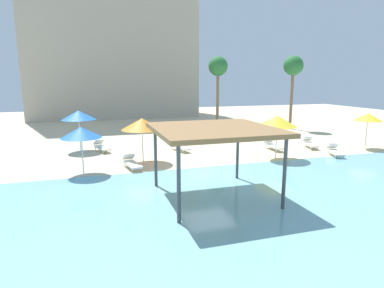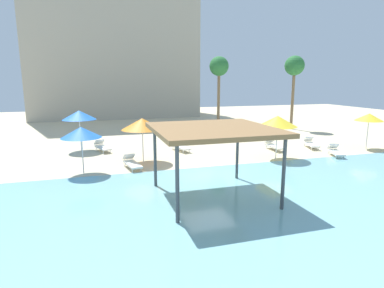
{
  "view_description": "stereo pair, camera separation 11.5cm",
  "coord_description": "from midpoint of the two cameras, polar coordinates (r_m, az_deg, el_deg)",
  "views": [
    {
      "loc": [
        -5.55,
        -15.04,
        4.87
      ],
      "look_at": [
        -0.26,
        2.0,
        1.3
      ],
      "focal_mm": 30.19,
      "sensor_mm": 36.0,
      "label": 1
    },
    {
      "loc": [
        -5.44,
        -15.08,
        4.87
      ],
      "look_at": [
        -0.26,
        2.0,
        1.3
      ],
      "focal_mm": 30.19,
      "sensor_mm": 36.0,
      "label": 2
    }
  ],
  "objects": [
    {
      "name": "beach_umbrella_blue_5",
      "position": [
        23.55,
        -19.19,
        4.85
      ],
      "size": [
        2.29,
        2.29,
        2.79
      ],
      "color": "silver",
      "rests_on": "ground"
    },
    {
      "name": "lounge_chair_4",
      "position": [
        22.89,
        24.16,
        -1.13
      ],
      "size": [
        1.3,
        1.98,
        0.74
      ],
      "rotation": [
        0.0,
        0.0,
        -1.98
      ],
      "color": "white",
      "rests_on": "ground"
    },
    {
      "name": "beach_umbrella_yellow_3",
      "position": [
        26.1,
        28.93,
        4.16
      ],
      "size": [
        1.9,
        1.9,
        2.53
      ],
      "color": "silver",
      "rests_on": "ground"
    },
    {
      "name": "lounge_chair_6",
      "position": [
        22.47,
        -2.05,
        -0.35
      ],
      "size": [
        1.08,
        1.99,
        0.74
      ],
      "rotation": [
        0.0,
        0.0,
        -1.3
      ],
      "color": "white",
      "rests_on": "ground"
    },
    {
      "name": "shade_pavilion",
      "position": [
        13.1,
        4.05,
        2.24
      ],
      "size": [
        4.78,
        4.78,
        2.97
      ],
      "color": "#42474C",
      "rests_on": "ground"
    },
    {
      "name": "lounge_chair_3",
      "position": [
        24.99,
        20.36,
        0.13
      ],
      "size": [
        1.15,
        1.99,
        0.74
      ],
      "rotation": [
        0.0,
        0.0,
        -1.88
      ],
      "color": "white",
      "rests_on": "ground"
    },
    {
      "name": "hotel_block_0",
      "position": [
        46.71,
        -13.75,
        18.4
      ],
      "size": [
        20.93,
        11.35,
        21.77
      ],
      "primitive_type": "cube",
      "color": "#B2A893",
      "rests_on": "ground"
    },
    {
      "name": "lounge_chair_2",
      "position": [
        23.48,
        14.32,
        -0.19
      ],
      "size": [
        0.65,
        1.91,
        0.74
      ],
      "rotation": [
        0.0,
        0.0,
        -1.6
      ],
      "color": "white",
      "rests_on": "ground"
    },
    {
      "name": "beach_umbrella_blue_1",
      "position": [
        17.58,
        -18.83,
        1.95
      ],
      "size": [
        2.07,
        2.07,
        2.48
      ],
      "color": "silver",
      "rests_on": "ground"
    },
    {
      "name": "beach_umbrella_yellow_6",
      "position": [
        20.51,
        15.04,
        3.91
      ],
      "size": [
        2.39,
        2.39,
        2.7
      ],
      "color": "silver",
      "rests_on": "ground"
    },
    {
      "name": "lounge_chair_5",
      "position": [
        18.31,
        -10.44,
        -3.23
      ],
      "size": [
        0.93,
        1.97,
        0.74
      ],
      "rotation": [
        0.0,
        0.0,
        -1.39
      ],
      "color": "white",
      "rests_on": "ground"
    },
    {
      "name": "palm_tree_1",
      "position": [
        32.65,
        4.9,
        13.18
      ],
      "size": [
        1.9,
        1.9,
        7.11
      ],
      "color": "brown",
      "rests_on": "ground"
    },
    {
      "name": "ground_plane",
      "position": [
        16.75,
        3.04,
        -5.6
      ],
      "size": [
        80.0,
        80.0,
        0.0
      ],
      "primitive_type": "plane",
      "color": "beige"
    },
    {
      "name": "palm_tree_0",
      "position": [
        33.64,
        17.74,
        12.71
      ],
      "size": [
        1.9,
        1.9,
        7.15
      ],
      "color": "brown",
      "rests_on": "ground"
    },
    {
      "name": "lagoon_water",
      "position": [
        12.24,
        11.62,
        -12.27
      ],
      "size": [
        44.0,
        13.5,
        0.04
      ],
      "primitive_type": "cube",
      "color": "#7AB7C1",
      "rests_on": "ground"
    },
    {
      "name": "lounge_chair_0",
      "position": [
        23.16,
        -15.47,
        -0.4
      ],
      "size": [
        1.16,
        1.99,
        0.74
      ],
      "rotation": [
        0.0,
        0.0,
        -1.26
      ],
      "color": "white",
      "rests_on": "ground"
    },
    {
      "name": "beach_umbrella_orange_4",
      "position": [
        19.25,
        -8.62,
        3.52
      ],
      "size": [
        2.46,
        2.46,
        2.64
      ],
      "color": "silver",
      "rests_on": "ground"
    }
  ]
}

